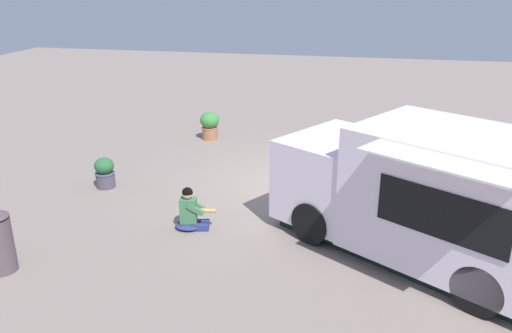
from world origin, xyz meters
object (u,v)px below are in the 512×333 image
Objects in this scene: food_truck at (432,199)px; planter_flowering_far at (210,125)px; person_customer at (190,213)px; planter_flowering_near at (105,172)px; plaza_bench at (483,149)px.

food_truck reaches higher than planter_flowering_far.
person_customer is 5.67m from planter_flowering_far.
planter_flowering_near is (1.71, 6.78, -0.72)m from food_truck.
planter_flowering_far is (5.71, 5.54, -0.64)m from food_truck.
person_customer reaches higher than plaza_bench.
person_customer is 1.04× the size of planter_flowering_far.
plaza_bench is at bearing -19.28° from food_truck.
plaza_bench is at bearing -93.68° from planter_flowering_far.
person_customer is at bearing 129.71° from plaza_bench.
plaza_bench is at bearing -50.29° from person_customer.
food_truck is 7.74× the size of planter_flowering_near.
plaza_bench is (3.52, -8.61, 0.01)m from planter_flowering_near.
planter_flowering_far reaches higher than planter_flowering_near.
planter_flowering_near is (1.52, 2.54, 0.05)m from person_customer.
food_truck is 6.75× the size of planter_flowering_far.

